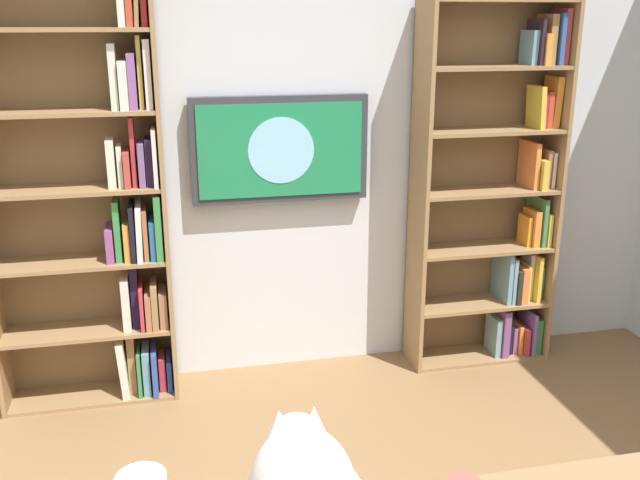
% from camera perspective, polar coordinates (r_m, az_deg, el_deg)
% --- Properties ---
extents(wall_back, '(4.52, 0.06, 2.70)m').
position_cam_1_polar(wall_back, '(3.80, -2.74, 8.88)').
color(wall_back, silver).
rests_on(wall_back, ground).
extents(bookshelf_left, '(0.80, 0.28, 2.01)m').
position_cam_1_polar(bookshelf_left, '(4.08, 14.13, 3.28)').
color(bookshelf_left, '#937047').
rests_on(bookshelf_left, ground).
extents(bookshelf_right, '(0.87, 0.28, 2.24)m').
position_cam_1_polar(bookshelf_right, '(3.65, -17.35, 3.05)').
color(bookshelf_right, '#937047').
rests_on(bookshelf_right, ground).
extents(wall_mounted_tv, '(0.93, 0.07, 0.55)m').
position_cam_1_polar(wall_mounted_tv, '(3.73, -3.23, 7.29)').
color(wall_mounted_tv, '#333338').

